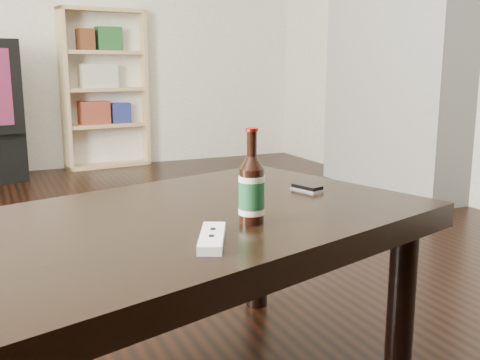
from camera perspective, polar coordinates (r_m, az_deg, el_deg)
name	(u,v)px	position (r m, az deg, el deg)	size (l,w,h in m)	color
floor	(69,319)	(2.11, -17.00, -13.34)	(5.00, 6.00, 0.01)	black
wall_back	(5,2)	(4.95, -22.78, 16.35)	(5.00, 0.02, 2.70)	beige
bookshelf	(100,86)	(5.03, -13.99, 9.27)	(0.75, 0.42, 1.33)	#A87D58
coffee_table	(170,243)	(1.41, -7.15, -6.38)	(1.51, 1.14, 0.50)	black
beer_bottle	(252,190)	(1.32, 1.19, -1.05)	(0.07, 0.07, 0.23)	black
phone	(307,188)	(1.69, 6.84, -0.77)	(0.07, 0.10, 0.02)	#BDBDBF
remote	(212,238)	(1.19, -2.86, -5.90)	(0.12, 0.18, 0.02)	white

